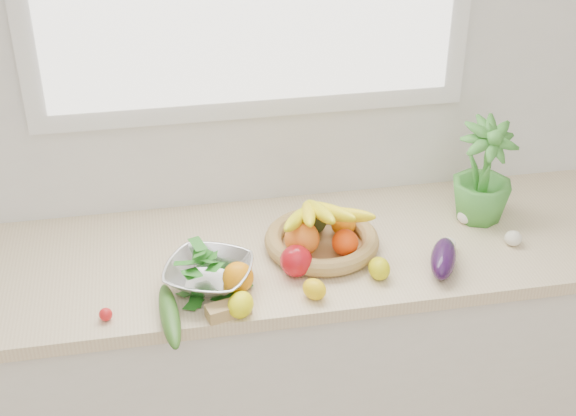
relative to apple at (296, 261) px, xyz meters
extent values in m
cube|color=white|center=(-0.05, 0.43, 0.40)|extent=(4.50, 0.02, 2.70)
cube|color=silver|center=(-0.05, 0.13, -0.52)|extent=(2.20, 0.58, 0.86)
cube|color=beige|center=(-0.05, 0.13, -0.07)|extent=(2.24, 0.62, 0.04)
sphere|color=orange|center=(-0.17, -0.04, 0.00)|extent=(0.09, 0.09, 0.08)
ellipsoid|color=#D4CE0B|center=(0.22, -0.06, -0.02)|extent=(0.06, 0.08, 0.06)
ellipsoid|color=#F8F30D|center=(-0.17, -0.15, -0.01)|extent=(0.10, 0.10, 0.07)
ellipsoid|color=yellow|center=(0.03, -0.11, -0.02)|extent=(0.09, 0.09, 0.06)
sphere|color=#B40E18|center=(0.00, 0.00, 0.00)|extent=(0.10, 0.10, 0.09)
cube|color=tan|center=(-0.21, -0.15, -0.03)|extent=(0.12, 0.07, 0.04)
ellipsoid|color=white|center=(0.45, 0.04, -0.02)|extent=(0.05, 0.05, 0.04)
ellipsoid|color=white|center=(0.56, 0.17, -0.02)|extent=(0.06, 0.06, 0.04)
ellipsoid|color=beige|center=(0.65, 0.03, -0.02)|extent=(0.06, 0.06, 0.04)
ellipsoid|color=#280E35|center=(0.41, -0.05, -0.01)|extent=(0.14, 0.20, 0.07)
ellipsoid|color=#275B1A|center=(-0.36, -0.15, -0.02)|extent=(0.06, 0.27, 0.05)
sphere|color=red|center=(-0.52, -0.11, -0.03)|extent=(0.04, 0.04, 0.03)
imported|color=#439436|center=(0.61, 0.19, 0.11)|extent=(0.21, 0.21, 0.33)
cylinder|color=#B87B51|center=(0.10, 0.11, -0.04)|extent=(0.32, 0.32, 0.01)
torus|color=tan|center=(0.10, 0.11, -0.02)|extent=(0.38, 0.38, 0.05)
sphere|color=orange|center=(0.03, 0.08, 0.02)|extent=(0.11, 0.11, 0.10)
sphere|color=#FF4208|center=(0.15, 0.06, 0.01)|extent=(0.09, 0.09, 0.08)
sphere|color=orange|center=(0.17, 0.16, 0.00)|extent=(0.08, 0.08, 0.07)
ellipsoid|color=#243116|center=(0.09, 0.18, 0.02)|extent=(0.09, 0.09, 0.10)
ellipsoid|color=yellow|center=(0.02, 0.10, 0.07)|extent=(0.14, 0.21, 0.10)
ellipsoid|color=yellow|center=(0.06, 0.11, 0.08)|extent=(0.07, 0.23, 0.10)
ellipsoid|color=yellow|center=(0.09, 0.10, 0.09)|extent=(0.07, 0.23, 0.10)
ellipsoid|color=yellow|center=(0.12, 0.11, 0.08)|extent=(0.13, 0.22, 0.10)
ellipsoid|color=yellow|center=(0.15, 0.10, 0.07)|extent=(0.19, 0.18, 0.10)
cylinder|color=silver|center=(-0.24, -0.02, -0.04)|extent=(0.12, 0.12, 0.02)
imported|color=silver|center=(-0.24, -0.02, 0.00)|extent=(0.30, 0.30, 0.06)
ellipsoid|color=#246F1B|center=(-0.24, -0.02, 0.04)|extent=(0.23, 0.23, 0.07)
camera|label=1|loc=(-0.36, -1.78, 1.25)|focal=50.00mm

